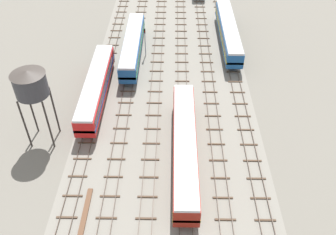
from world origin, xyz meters
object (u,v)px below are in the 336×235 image
(diesel_railcar_left_mid, at_px, (133,45))
(water_tower, at_px, (30,84))
(passenger_coach_right_midfar, at_px, (228,31))
(signal_post_nearest, at_px, (145,39))
(diesel_railcar_far_left_near, at_px, (96,86))
(passenger_coach_centre_nearest, at_px, (185,145))

(diesel_railcar_left_mid, distance_m, water_tower, 24.90)
(passenger_coach_right_midfar, relative_size, water_tower, 1.96)
(water_tower, xyz_separation_m, signal_post_nearest, (12.47, 22.48, -5.78))
(passenger_coach_right_midfar, bearing_deg, diesel_railcar_far_left_near, -140.45)
(diesel_railcar_far_left_near, height_order, diesel_railcar_left_mid, same)
(diesel_railcar_left_mid, xyz_separation_m, water_tower, (-10.25, -21.68, 6.69))
(diesel_railcar_left_mid, relative_size, signal_post_nearest, 3.69)
(diesel_railcar_far_left_near, height_order, signal_post_nearest, signal_post_nearest)
(passenger_coach_right_midfar, xyz_separation_m, water_tower, (-28.05, -27.39, 6.68))
(passenger_coach_centre_nearest, xyz_separation_m, water_tower, (-19.15, 3.59, 6.68))
(water_tower, bearing_deg, diesel_railcar_left_mid, 64.70)
(water_tower, relative_size, signal_post_nearest, 2.02)
(passenger_coach_centre_nearest, bearing_deg, passenger_coach_right_midfar, 73.97)
(passenger_coach_centre_nearest, relative_size, water_tower, 1.96)
(diesel_railcar_far_left_near, bearing_deg, passenger_coach_right_midfar, 39.55)
(passenger_coach_right_midfar, relative_size, signal_post_nearest, 3.97)
(signal_post_nearest, bearing_deg, passenger_coach_right_midfar, 17.47)
(signal_post_nearest, bearing_deg, passenger_coach_centre_nearest, -75.64)
(diesel_railcar_far_left_near, height_order, water_tower, water_tower)
(passenger_coach_centre_nearest, xyz_separation_m, diesel_railcar_far_left_near, (-13.35, 12.59, -0.02))
(diesel_railcar_far_left_near, xyz_separation_m, passenger_coach_right_midfar, (22.25, 18.38, 0.02))
(passenger_coach_centre_nearest, distance_m, diesel_railcar_far_left_near, 18.35)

